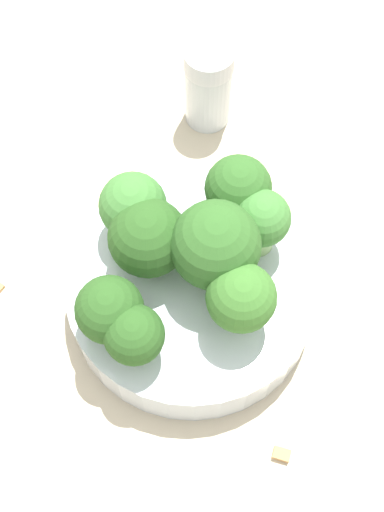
{
  "coord_description": "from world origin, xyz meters",
  "views": [
    {
      "loc": [
        0.12,
        0.12,
        0.42
      ],
      "look_at": [
        0.0,
        0.0,
        0.07
      ],
      "focal_mm": 50.0,
      "sensor_mm": 36.0,
      "label": 1
    }
  ],
  "objects": [
    {
      "name": "ground_plane",
      "position": [
        0.0,
        0.0,
        0.0
      ],
      "size": [
        3.0,
        3.0,
        0.0
      ],
      "primitive_type": "plane",
      "color": "beige"
    },
    {
      "name": "almond_crumb_0",
      "position": [
        0.03,
        0.1,
        0.0
      ],
      "size": [
        0.01,
        0.01,
        0.01
      ],
      "primitive_type": "cube",
      "rotation": [
        0.0,
        0.0,
        2.05
      ],
      "color": "#AD7F4C",
      "rests_on": "ground_plane"
    },
    {
      "name": "broccoli_floret_5",
      "position": [
        -0.04,
        0.01,
        0.06
      ],
      "size": [
        0.03,
        0.03,
        0.05
      ],
      "color": "#8EB770",
      "rests_on": "bowl"
    },
    {
      "name": "broccoli_floret_7",
      "position": [
        -0.0,
        -0.05,
        0.06
      ],
      "size": [
        0.04,
        0.04,
        0.05
      ],
      "color": "#84AD66",
      "rests_on": "bowl"
    },
    {
      "name": "pepper_shaker",
      "position": [
        -0.11,
        -0.09,
        0.03
      ],
      "size": [
        0.03,
        0.03,
        0.07
      ],
      "color": "#B2B7BC",
      "rests_on": "ground_plane"
    },
    {
      "name": "almond_crumb_2",
      "position": [
        0.08,
        -0.09,
        0.0
      ],
      "size": [
        0.01,
        0.0,
        0.01
      ],
      "primitive_type": "cube",
      "rotation": [
        0.0,
        0.0,
        3.29
      ],
      "color": "#AD7F4C",
      "rests_on": "ground_plane"
    },
    {
      "name": "broccoli_floret_6",
      "position": [
        -0.01,
        0.01,
        0.07
      ],
      "size": [
        0.05,
        0.05,
        0.06
      ],
      "color": "#7A9E5B",
      "rests_on": "bowl"
    },
    {
      "name": "broccoli_floret_0",
      "position": [
        0.0,
        0.04,
        0.07
      ],
      "size": [
        0.04,
        0.04,
        0.05
      ],
      "color": "#84AD66",
      "rests_on": "bowl"
    },
    {
      "name": "broccoli_floret_3",
      "position": [
        0.05,
        -0.01,
        0.06
      ],
      "size": [
        0.04,
        0.04,
        0.04
      ],
      "color": "#84AD66",
      "rests_on": "bowl"
    },
    {
      "name": "broccoli_floret_4",
      "position": [
        0.05,
        0.01,
        0.06
      ],
      "size": [
        0.03,
        0.03,
        0.04
      ],
      "color": "#7A9E5B",
      "rests_on": "bowl"
    },
    {
      "name": "broccoli_floret_2",
      "position": [
        -0.05,
        -0.01,
        0.06
      ],
      "size": [
        0.04,
        0.04,
        0.05
      ],
      "color": "#7A9E5B",
      "rests_on": "bowl"
    },
    {
      "name": "broccoli_floret_1",
      "position": [
        0.01,
        -0.03,
        0.06
      ],
      "size": [
        0.05,
        0.05,
        0.05
      ],
      "color": "#7A9E5B",
      "rests_on": "bowl"
    },
    {
      "name": "bowl",
      "position": [
        0.0,
        0.0,
        0.02
      ],
      "size": [
        0.15,
        0.15,
        0.03
      ],
      "primitive_type": "cylinder",
      "color": "silver",
      "rests_on": "ground_plane"
    }
  ]
}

